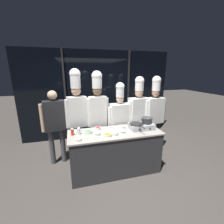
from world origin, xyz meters
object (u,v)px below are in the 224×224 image
Objects in this scene: prep_bowl_garlic at (115,134)px; prep_bowl_ginger at (79,139)px; squeeze_bottle_chili at (72,131)px; prep_bowl_scallions at (88,132)px; portable_stove at (141,126)px; chef_line at (120,117)px; chef_sous at (98,108)px; chef_apprentice at (154,110)px; serving_spoon_slotted at (110,127)px; person_guest at (55,121)px; frying_pan at (137,123)px; chef_pastry at (138,111)px; stock_pot at (147,120)px; prep_bowl_carrots at (108,135)px; squeeze_bottle_clear at (79,131)px; prep_bowl_chicken at (122,127)px; chef_head at (77,109)px; prep_bowl_noodles at (97,134)px; serving_spoon_solid at (84,130)px; prep_bowl_bell_pepper at (98,128)px; prep_bowl_onion at (121,131)px.

prep_bowl_ginger is (-0.70, -0.04, -0.01)m from prep_bowl_garlic.
squeeze_bottle_chili reaches higher than prep_bowl_scallions.
chef_line reaches higher than portable_stove.
chef_sous is 1.06× the size of chef_apprentice.
serving_spoon_slotted is 0.15× the size of person_guest.
frying_pan reaches higher than prep_bowl_ginger.
chef_sous reaches higher than portable_stove.
stock_pot is at bearing 73.91° from chef_pastry.
prep_bowl_carrots is at bearing 5.75° from prep_bowl_ginger.
squeeze_bottle_chili is at bearing 178.28° from portable_stove.
prep_bowl_chicken is (0.91, 0.07, -0.05)m from squeeze_bottle_clear.
squeeze_bottle_chili is at bearing 17.59° from chef_line.
prep_bowl_scallions is (-1.24, 0.03, -0.15)m from stock_pot.
chef_head is at bearing 156.16° from stock_pot.
chef_head is (-1.41, 0.62, 0.19)m from stock_pot.
serving_spoon_slotted is (0.79, 0.20, -0.07)m from squeeze_bottle_chili.
chef_sous is (-0.72, 0.57, 0.23)m from frying_pan.
prep_bowl_noodles is 0.06× the size of chef_apprentice.
squeeze_bottle_chili is at bearing 165.58° from prep_bowl_noodles.
squeeze_bottle_chili is 0.31m from serving_spoon_solid.
chef_head reaches higher than chef_pastry.
chef_apprentice is at bearing 21.49° from prep_bowl_ginger.
prep_bowl_bell_pepper reaches higher than prep_bowl_garlic.
person_guest is (-1.90, 0.62, -0.05)m from stock_pot.
chef_line is (1.48, -0.08, -0.01)m from person_guest.
prep_bowl_ginger is 0.83m from serving_spoon_slotted.
frying_pan reaches higher than prep_bowl_carrots.
prep_bowl_noodles is (0.46, -0.12, -0.05)m from squeeze_bottle_chili.
prep_bowl_chicken is at bearing 155.74° from frying_pan.
frying_pan reaches higher than prep_bowl_bell_pepper.
chef_head reaches higher than prep_bowl_garlic.
prep_bowl_onion is 0.07× the size of chef_head.
prep_bowl_bell_pepper is at bearing 23.64° from chef_line.
chef_head is at bearing 129.95° from prep_bowl_garlic.
portable_stove is 3.04× the size of prep_bowl_carrots.
squeeze_bottle_chili is at bearing 162.54° from prep_bowl_carrots.
frying_pan reaches higher than prep_bowl_garlic.
chef_sous is (0.07, 0.37, 0.34)m from prep_bowl_bell_pepper.
chef_pastry is at bearing 83.72° from stock_pot.
prep_bowl_chicken is 0.08× the size of chef_line.
person_guest is 1.97m from chef_pastry.
prep_bowl_scallions is at bearing 150.18° from prep_bowl_carrots.
squeeze_bottle_clear is at bearing 171.03° from prep_bowl_onion.
portable_stove is at bearing -20.70° from serving_spoon_slotted.
chef_head is (-0.66, 0.38, 0.36)m from serving_spoon_slotted.
squeeze_bottle_chili is 1.33× the size of prep_bowl_bell_pepper.
serving_spoon_slotted is at bearing 162.33° from stock_pot.
chef_apprentice is at bearing 13.92° from squeeze_bottle_chili.
squeeze_bottle_chili is at bearing 111.28° from prep_bowl_ginger.
prep_bowl_garlic is 0.06× the size of chef_line.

